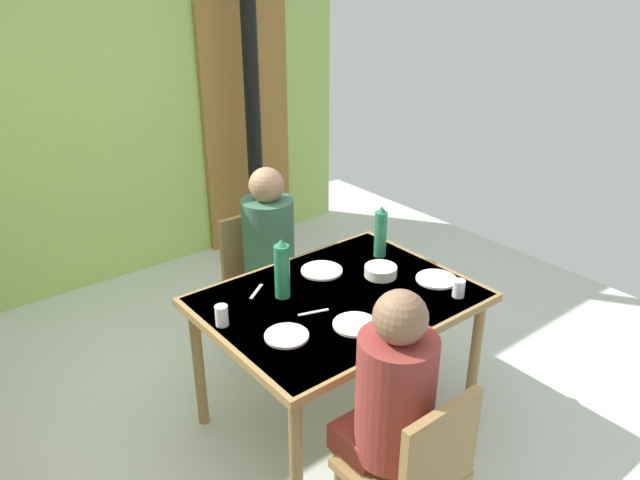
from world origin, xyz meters
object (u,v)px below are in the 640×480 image
at_px(chair_far_diner, 259,275).
at_px(water_bottle_green_far, 381,233).
at_px(serving_bowl_center, 381,271).
at_px(water_bottle_green_near, 282,270).
at_px(person_near_diner, 393,393).
at_px(person_far_diner, 270,241).
at_px(dining_table, 339,309).
at_px(chair_near_diner, 414,471).

bearing_deg(chair_far_diner, water_bottle_green_far, 121.84).
bearing_deg(serving_bowl_center, water_bottle_green_far, 47.33).
bearing_deg(water_bottle_green_far, water_bottle_green_near, -177.40).
bearing_deg(serving_bowl_center, water_bottle_green_near, 164.38).
bearing_deg(person_near_diner, person_far_diner, 73.95).
bearing_deg(person_near_diner, dining_table, 64.65).
relative_size(dining_table, water_bottle_green_far, 4.40).
relative_size(person_near_diner, water_bottle_green_far, 2.60).
relative_size(person_far_diner, water_bottle_green_near, 2.50).
height_order(chair_near_diner, water_bottle_green_near, water_bottle_green_near).
relative_size(chair_near_diner, chair_far_diner, 1.00).
height_order(water_bottle_green_near, serving_bowl_center, water_bottle_green_near).
relative_size(chair_far_diner, serving_bowl_center, 5.12).
xyz_separation_m(chair_near_diner, water_bottle_green_far, (0.81, 1.05, 0.40)).
bearing_deg(chair_near_diner, chair_far_diner, 76.44).
xyz_separation_m(chair_far_diner, water_bottle_green_far, (0.40, -0.64, 0.40)).
xyz_separation_m(dining_table, chair_near_diner, (-0.34, -0.84, -0.19)).
height_order(dining_table, chair_far_diner, chair_far_diner).
xyz_separation_m(water_bottle_green_far, serving_bowl_center, (-0.16, -0.18, -0.11)).
bearing_deg(water_bottle_green_near, serving_bowl_center, -15.62).
distance_m(person_near_diner, person_far_diner, 1.47).
distance_m(dining_table, water_bottle_green_far, 0.55).
bearing_deg(water_bottle_green_far, person_far_diner, 128.27).
relative_size(dining_table, chair_far_diner, 1.50).
bearing_deg(water_bottle_green_far, serving_bowl_center, -132.67).
xyz_separation_m(dining_table, water_bottle_green_far, (0.47, 0.20, 0.21)).
xyz_separation_m(chair_near_diner, person_near_diner, (-0.00, 0.14, 0.28)).
distance_m(dining_table, chair_far_diner, 0.87).
xyz_separation_m(chair_far_diner, serving_bowl_center, (0.23, -0.82, 0.29)).
bearing_deg(dining_table, water_bottle_green_near, 141.53).
xyz_separation_m(person_near_diner, water_bottle_green_near, (0.12, 0.88, 0.12)).
height_order(chair_near_diner, person_far_diner, person_far_diner).
height_order(chair_far_diner, person_near_diner, person_near_diner).
bearing_deg(dining_table, chair_far_diner, 85.13).
bearing_deg(chair_near_diner, person_near_diner, 90.00).
height_order(person_far_diner, water_bottle_green_near, person_far_diner).
height_order(person_near_diner, water_bottle_green_far, person_near_diner).
bearing_deg(serving_bowl_center, person_near_diner, -131.17).
bearing_deg(chair_far_diner, person_near_diner, 75.30).
xyz_separation_m(dining_table, water_bottle_green_near, (-0.22, 0.17, 0.22)).
bearing_deg(water_bottle_green_far, chair_far_diner, 121.84).
height_order(water_bottle_green_far, serving_bowl_center, water_bottle_green_far).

